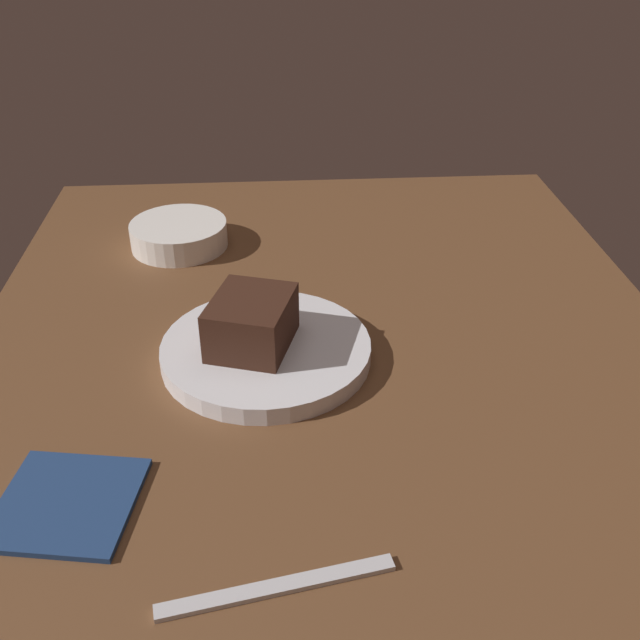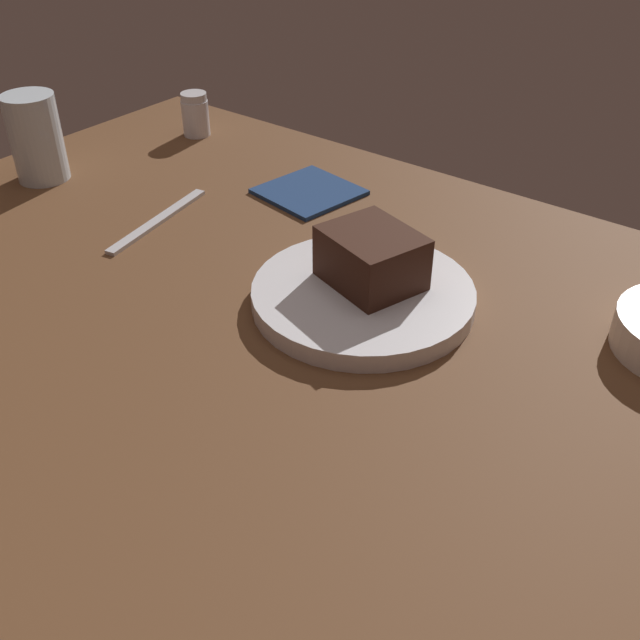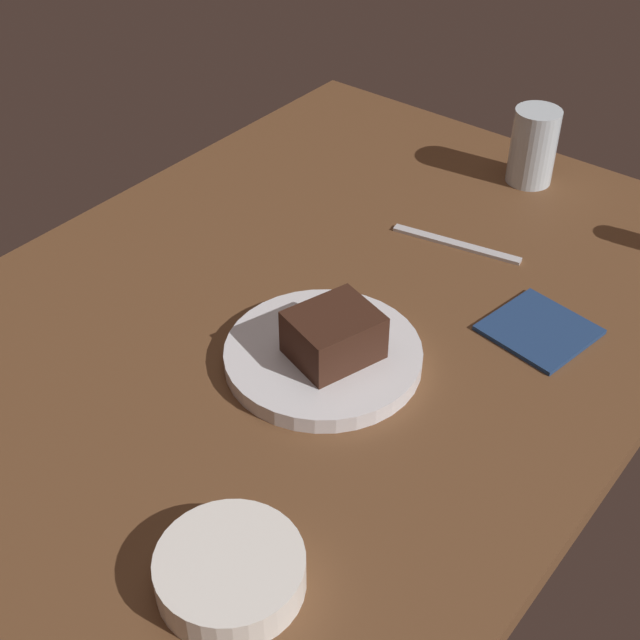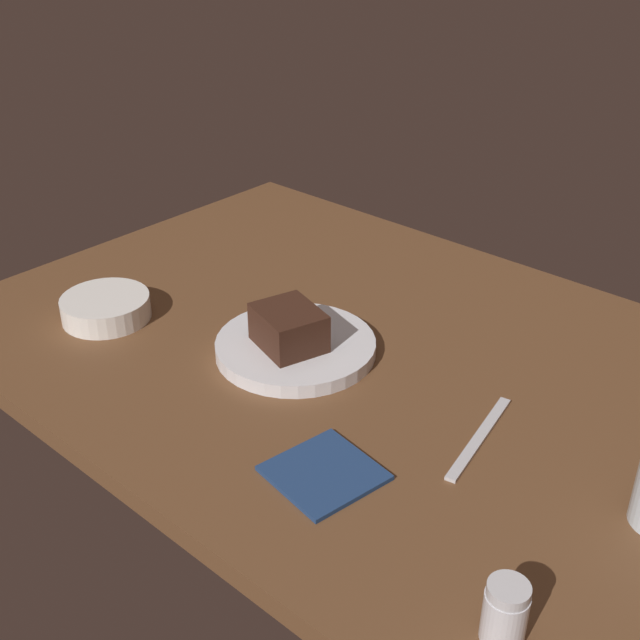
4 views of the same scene
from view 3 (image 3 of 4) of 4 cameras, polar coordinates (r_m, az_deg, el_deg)
The scene contains 7 objects.
dining_table at distance 113.95cm, azimuth -0.92°, elevation -0.38°, with size 120.00×84.00×3.00cm, color brown.
dessert_plate at distance 105.60cm, azimuth 0.21°, elevation -2.32°, with size 23.76×23.76×2.09cm, color silver.
chocolate_cake_slice at distance 102.41cm, azimuth 0.89°, elevation -0.97°, with size 9.82×8.28×5.82cm, color #381E14.
water_glass at distance 142.75cm, azimuth 13.61°, elevation 10.85°, with size 7.15×7.15×11.99cm, color silver.
side_bowl at distance 84.50cm, azimuth -5.81°, elevation -15.86°, with size 14.00×14.00×3.72cm, color white.
butter_knife at distance 127.46cm, azimuth 8.78°, elevation 4.87°, with size 19.00×1.40×0.50cm, color silver.
folded_napkin at distance 113.86cm, azimuth 13.96°, elevation -0.62°, with size 11.76×11.84×0.60cm, color navy.
Camera 3 is at (68.07, 56.18, 73.58)cm, focal length 49.56 mm.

